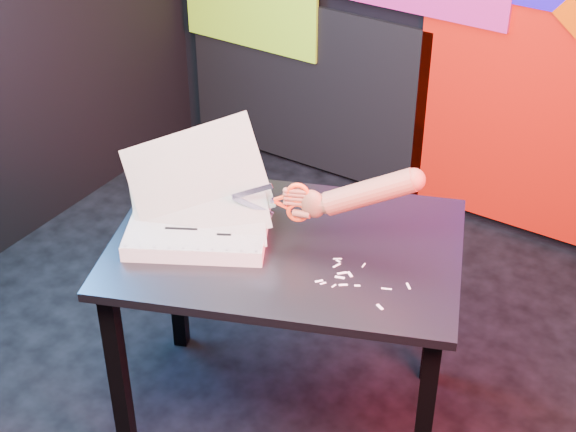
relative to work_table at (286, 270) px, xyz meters
The scene contains 7 objects.
room 0.71m from the work_table, 162.29° to the left, with size 3.01×3.01×2.71m.
backdrop 1.53m from the work_table, 91.42° to the left, with size 2.88×0.05×2.08m.
work_table is the anchor object (origin of this frame).
printout_stack 0.31m from the work_table, 157.81° to the right, with size 0.53×0.48×0.39m.
scissors 0.25m from the work_table, 60.69° to the left, with size 0.22×0.10×0.14m.
hand_forearm 0.37m from the work_table, 26.64° to the left, with size 0.38×0.19×0.19m.
paper_clippings 0.28m from the work_table, 11.18° to the right, with size 0.26×0.17×0.00m.
Camera 1 is at (1.28, -1.89, 2.33)m, focal length 55.00 mm.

